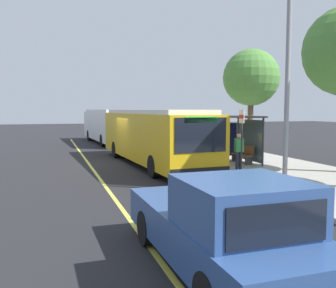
# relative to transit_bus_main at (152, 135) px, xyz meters

# --- Properties ---
(ground_plane) EXTENTS (120.00, 120.00, 0.00)m
(ground_plane) POSITION_rel_transit_bus_main_xyz_m (-1.34, -1.01, -1.62)
(ground_plane) COLOR #232326
(sidewalk_curb) EXTENTS (44.00, 6.40, 0.15)m
(sidewalk_curb) POSITION_rel_transit_bus_main_xyz_m (-1.34, 4.99, -1.54)
(sidewalk_curb) COLOR #A8A399
(sidewalk_curb) RESTS_ON ground_plane
(lane_stripe_center) EXTENTS (36.00, 0.14, 0.01)m
(lane_stripe_center) POSITION_rel_transit_bus_main_xyz_m (-1.34, -3.21, -1.61)
(lane_stripe_center) COLOR #E0D64C
(lane_stripe_center) RESTS_ON ground_plane
(transit_bus_main) EXTENTS (12.22, 3.26, 2.95)m
(transit_bus_main) POSITION_rel_transit_bus_main_xyz_m (0.00, 0.00, 0.00)
(transit_bus_main) COLOR gold
(transit_bus_main) RESTS_ON ground_plane
(transit_bus_second) EXTENTS (10.95, 3.21, 2.95)m
(transit_bus_second) POSITION_rel_transit_bus_main_xyz_m (-13.91, -0.27, -0.00)
(transit_bus_second) COLOR white
(transit_bus_second) RESTS_ON ground_plane
(pickup_truck) EXTENTS (5.44, 2.13, 1.85)m
(pickup_truck) POSITION_rel_transit_bus_main_xyz_m (13.46, -2.31, -0.76)
(pickup_truck) COLOR #2D4C84
(pickup_truck) RESTS_ON ground_plane
(bus_shelter) EXTENTS (2.90, 1.60, 2.48)m
(bus_shelter) POSITION_rel_transit_bus_main_xyz_m (1.57, 4.39, 0.30)
(bus_shelter) COLOR #333338
(bus_shelter) RESTS_ON sidewalk_curb
(waiting_bench) EXTENTS (1.60, 0.48, 0.95)m
(waiting_bench) POSITION_rel_transit_bus_main_xyz_m (1.82, 4.46, -0.99)
(waiting_bench) COLOR brown
(waiting_bench) RESTS_ON sidewalk_curb
(route_sign_post) EXTENTS (0.44, 0.08, 2.80)m
(route_sign_post) POSITION_rel_transit_bus_main_xyz_m (4.82, 2.73, 0.34)
(route_sign_post) COLOR #333338
(route_sign_post) RESTS_ON sidewalk_curb
(pedestrian_commuter) EXTENTS (0.24, 0.40, 1.69)m
(pedestrian_commuter) POSITION_rel_transit_bus_main_xyz_m (3.79, 3.16, -0.50)
(pedestrian_commuter) COLOR #282D47
(pedestrian_commuter) RESTS_ON sidewalk_curb
(street_tree_upstreet) EXTENTS (3.55, 3.55, 6.60)m
(street_tree_upstreet) POSITION_rel_transit_bus_main_xyz_m (-1.95, 7.00, 3.32)
(street_tree_upstreet) COLOR brown
(street_tree_upstreet) RESTS_ON sidewalk_curb
(utility_pole) EXTENTS (0.16, 0.16, 6.40)m
(utility_pole) POSITION_rel_transit_bus_main_xyz_m (8.52, 2.39, 1.73)
(utility_pole) COLOR gray
(utility_pole) RESTS_ON sidewalk_curb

